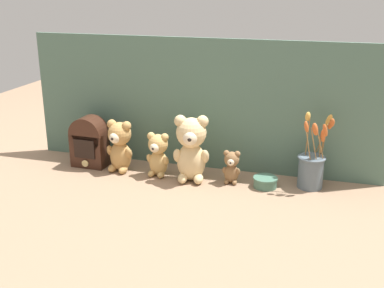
{
  "coord_description": "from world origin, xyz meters",
  "views": [
    {
      "loc": [
        0.58,
        -1.98,
        0.87
      ],
      "look_at": [
        0.0,
        0.02,
        0.16
      ],
      "focal_mm": 45.0,
      "sensor_mm": 36.0,
      "label": 1
    }
  ],
  "objects_px": {
    "teddy_bear_tiny": "(231,166)",
    "flower_vase": "(312,167)",
    "teddy_bear_small": "(158,154)",
    "decorative_tin_tall": "(265,182)",
    "teddy_bear_medium": "(120,145)",
    "vintage_radio": "(89,142)",
    "teddy_bear_large": "(191,147)"
  },
  "relations": [
    {
      "from": "teddy_bear_small",
      "to": "decorative_tin_tall",
      "type": "bearing_deg",
      "value": 0.82
    },
    {
      "from": "teddy_bear_large",
      "to": "teddy_bear_tiny",
      "type": "distance_m",
      "value": 0.2
    },
    {
      "from": "flower_vase",
      "to": "decorative_tin_tall",
      "type": "distance_m",
      "value": 0.21
    },
    {
      "from": "teddy_bear_tiny",
      "to": "flower_vase",
      "type": "bearing_deg",
      "value": 8.26
    },
    {
      "from": "decorative_tin_tall",
      "to": "teddy_bear_medium",
      "type": "bearing_deg",
      "value": -179.93
    },
    {
      "from": "teddy_bear_large",
      "to": "flower_vase",
      "type": "relative_size",
      "value": 0.9
    },
    {
      "from": "teddy_bear_tiny",
      "to": "teddy_bear_medium",
      "type": "bearing_deg",
      "value": -179.56
    },
    {
      "from": "teddy_bear_medium",
      "to": "vintage_radio",
      "type": "distance_m",
      "value": 0.17
    },
    {
      "from": "teddy_bear_small",
      "to": "decorative_tin_tall",
      "type": "distance_m",
      "value": 0.51
    },
    {
      "from": "teddy_bear_tiny",
      "to": "teddy_bear_large",
      "type": "bearing_deg",
      "value": -173.24
    },
    {
      "from": "teddy_bear_tiny",
      "to": "vintage_radio",
      "type": "xyz_separation_m",
      "value": [
        -0.72,
        0.02,
        0.04
      ]
    },
    {
      "from": "flower_vase",
      "to": "decorative_tin_tall",
      "type": "xyz_separation_m",
      "value": [
        -0.19,
        -0.05,
        -0.07
      ]
    },
    {
      "from": "teddy_bear_small",
      "to": "flower_vase",
      "type": "relative_size",
      "value": 0.61
    },
    {
      "from": "teddy_bear_small",
      "to": "flower_vase",
      "type": "bearing_deg",
      "value": 5.03
    },
    {
      "from": "teddy_bear_medium",
      "to": "teddy_bear_small",
      "type": "bearing_deg",
      "value": -1.9
    },
    {
      "from": "flower_vase",
      "to": "vintage_radio",
      "type": "bearing_deg",
      "value": -178.2
    },
    {
      "from": "teddy_bear_large",
      "to": "teddy_bear_small",
      "type": "height_order",
      "value": "teddy_bear_large"
    },
    {
      "from": "teddy_bear_small",
      "to": "vintage_radio",
      "type": "bearing_deg",
      "value": 175.68
    },
    {
      "from": "teddy_bear_tiny",
      "to": "decorative_tin_tall",
      "type": "height_order",
      "value": "teddy_bear_tiny"
    },
    {
      "from": "teddy_bear_small",
      "to": "vintage_radio",
      "type": "relative_size",
      "value": 0.83
    },
    {
      "from": "teddy_bear_tiny",
      "to": "teddy_bear_small",
      "type": "bearing_deg",
      "value": -178.25
    },
    {
      "from": "teddy_bear_small",
      "to": "decorative_tin_tall",
      "type": "relative_size",
      "value": 1.93
    },
    {
      "from": "teddy_bear_tiny",
      "to": "flower_vase",
      "type": "xyz_separation_m",
      "value": [
        0.35,
        0.05,
        0.02
      ]
    },
    {
      "from": "teddy_bear_small",
      "to": "teddy_bear_tiny",
      "type": "relative_size",
      "value": 1.35
    },
    {
      "from": "vintage_radio",
      "to": "decorative_tin_tall",
      "type": "relative_size",
      "value": 2.32
    },
    {
      "from": "teddy_bear_tiny",
      "to": "vintage_radio",
      "type": "bearing_deg",
      "value": 178.63
    },
    {
      "from": "teddy_bear_large",
      "to": "vintage_radio",
      "type": "distance_m",
      "value": 0.53
    },
    {
      "from": "teddy_bear_small",
      "to": "vintage_radio",
      "type": "xyz_separation_m",
      "value": [
        -0.37,
        0.03,
        0.02
      ]
    },
    {
      "from": "teddy_bear_large",
      "to": "flower_vase",
      "type": "height_order",
      "value": "flower_vase"
    },
    {
      "from": "teddy_bear_small",
      "to": "flower_vase",
      "type": "xyz_separation_m",
      "value": [
        0.7,
        0.06,
        -0.01
      ]
    },
    {
      "from": "teddy_bear_medium",
      "to": "teddy_bear_small",
      "type": "relative_size",
      "value": 1.2
    },
    {
      "from": "teddy_bear_large",
      "to": "decorative_tin_tall",
      "type": "relative_size",
      "value": 2.84
    }
  ]
}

